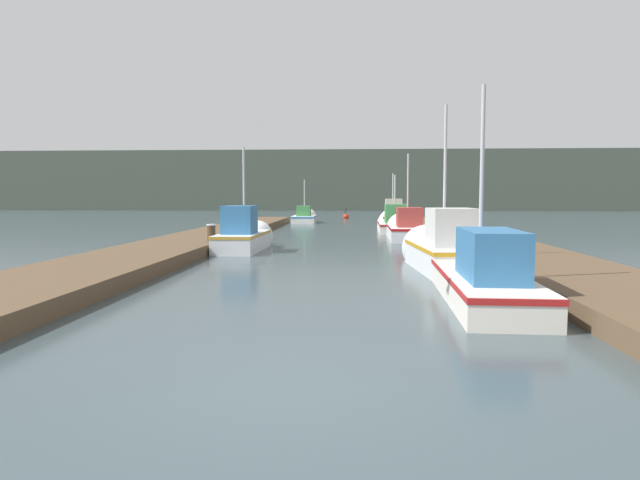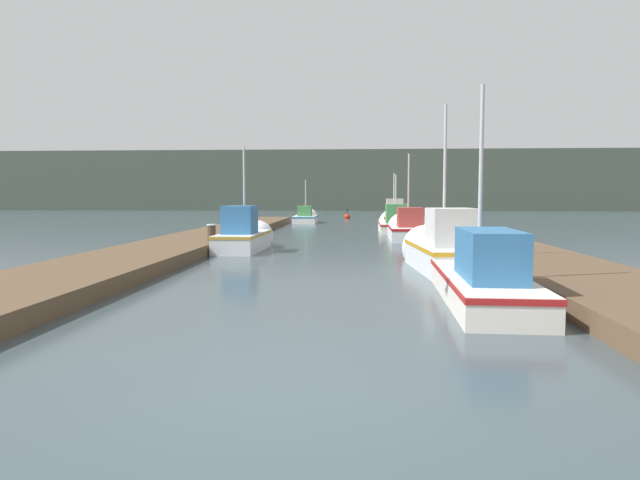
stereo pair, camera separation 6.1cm
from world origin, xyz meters
name	(u,v)px [view 2 (the right image)]	position (x,y,z in m)	size (l,w,h in m)	color
ground_plane	(283,392)	(0.00, 0.00, 0.00)	(200.00, 200.00, 0.00)	#38474C
dock_left	(194,242)	(-5.59, 16.00, 0.18)	(2.91, 40.00, 0.37)	brown
dock_right	(486,243)	(5.59, 16.00, 0.18)	(2.91, 40.00, 0.37)	brown
distant_shore_ridge	(352,182)	(0.00, 72.19, 3.74)	(120.00, 16.00, 7.48)	#424C42
fishing_boat_0	(476,274)	(3.14, 5.86, 0.43)	(1.60, 6.40, 4.52)	silver
fishing_boat_1	(442,250)	(3.07, 9.94, 0.52)	(1.87, 4.93, 4.77)	silver
fishing_boat_2	(245,236)	(-3.34, 14.84, 0.52)	(1.49, 4.66, 4.05)	silver
fishing_boat_3	(407,229)	(3.07, 20.75, 0.43)	(1.78, 5.59, 4.35)	silver
fishing_boat_4	(395,223)	(2.84, 25.84, 0.43)	(1.84, 6.14, 3.65)	silver
fishing_boat_5	(393,218)	(3.10, 31.32, 0.52)	(1.52, 6.09, 3.69)	silver
fishing_boat_6	(306,217)	(-2.94, 35.31, 0.36)	(1.68, 4.76, 3.57)	silver
mooring_piling_0	(246,224)	(-4.13, 19.10, 0.71)	(0.23, 0.23, 1.41)	#473523
mooring_piling_1	(212,238)	(-4.29, 13.74, 0.50)	(0.32, 0.32, 0.99)	#473523
channel_buoy	(347,217)	(-0.09, 42.18, 0.15)	(0.50, 0.50, 1.00)	red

